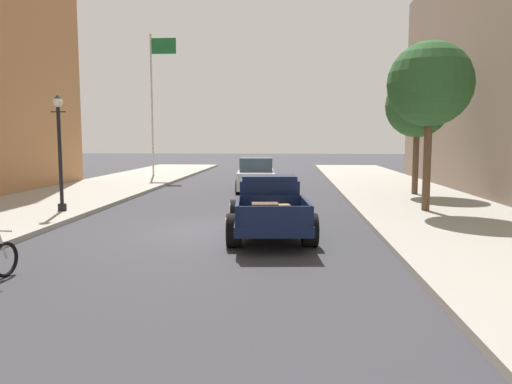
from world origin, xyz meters
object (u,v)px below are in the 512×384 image
at_px(car_background_white, 256,176).
at_px(street_lamp_near, 60,144).
at_px(street_tree_nearest, 430,85).
at_px(street_tree_second, 418,106).
at_px(flagpole, 155,89).
at_px(hotrod_truck_navy, 269,206).

bearing_deg(car_background_white, street_lamp_near, -127.13).
xyz_separation_m(street_lamp_near, street_tree_nearest, (12.20, 0.94, 1.94)).
bearing_deg(street_tree_second, car_background_white, 165.06).
bearing_deg(flagpole, car_background_white, -49.28).
distance_m(car_background_white, street_tree_second, 8.01).
bearing_deg(car_background_white, flagpole, 130.72).
distance_m(flagpole, street_tree_nearest, 20.38).
xyz_separation_m(hotrod_truck_navy, street_tree_nearest, (5.13, 3.72, 3.57)).
height_order(hotrod_truck_navy, flagpole, flagpole).
xyz_separation_m(hotrod_truck_navy, car_background_white, (-1.09, 10.68, 0.01)).
height_order(hotrod_truck_navy, street_tree_second, street_tree_second).
bearing_deg(street_tree_nearest, flagpole, 131.21).
relative_size(street_lamp_near, street_tree_second, 0.74).
xyz_separation_m(car_background_white, street_lamp_near, (-5.98, -7.90, 1.62)).
distance_m(hotrod_truck_navy, flagpole, 21.33).
height_order(street_lamp_near, street_tree_second, street_tree_second).
bearing_deg(street_lamp_near, hotrod_truck_navy, -21.47).
bearing_deg(street_tree_second, street_lamp_near, -155.34).
bearing_deg(flagpole, hotrod_truck_navy, -66.52).
xyz_separation_m(street_tree_nearest, street_tree_second, (0.88, 5.06, -0.37)).
relative_size(hotrod_truck_navy, flagpole, 0.55).
distance_m(street_lamp_near, street_tree_nearest, 12.39).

